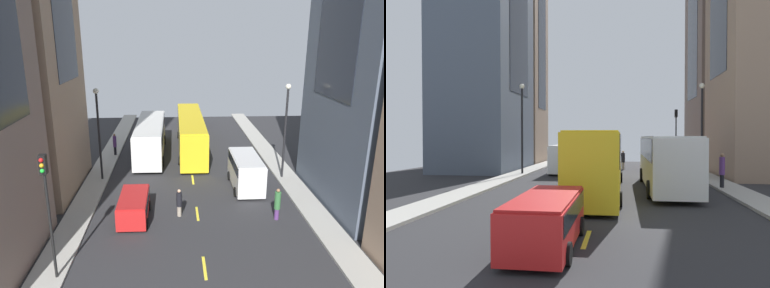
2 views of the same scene
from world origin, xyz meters
TOP-DOWN VIEW (x-y plane):
  - ground_plane at (0.00, 0.00)m, footprint 41.66×41.66m
  - sidewalk_west at (-7.91, 0.00)m, footprint 1.85×44.00m
  - sidewalk_east at (7.91, 0.00)m, footprint 1.85×44.00m
  - lane_stripe_1 at (0.00, -15.00)m, footprint 0.16×2.00m
  - lane_stripe_2 at (0.00, -9.00)m, footprint 0.16×2.00m
  - lane_stripe_3 at (0.00, -3.00)m, footprint 0.16×2.00m
  - lane_stripe_4 at (0.00, 3.00)m, footprint 0.16×2.00m
  - lane_stripe_5 at (0.00, 9.00)m, footprint 0.16×2.00m
  - lane_stripe_6 at (0.00, 15.00)m, footprint 0.16×2.00m
  - lane_stripe_7 at (0.00, 21.00)m, footprint 0.16×2.00m
  - city_bus_white at (-3.86, 3.76)m, footprint 2.80×11.33m
  - streetcar_yellow at (0.19, 5.18)m, footprint 2.70×14.51m
  - delivery_van_white at (4.05, -4.77)m, footprint 2.25×5.20m
  - car_red_0 at (-4.18, -9.45)m, footprint 2.00×4.01m
  - car_red_1 at (1.10, 15.95)m, footprint 1.91×4.50m
  - pedestrian_crossing_near at (5.13, -10.00)m, footprint 0.39×0.39m
  - pedestrian_crossing_mid at (-1.22, -9.25)m, footprint 0.38×0.38m
  - pedestrian_waiting_curb at (-7.34, 3.51)m, footprint 0.34×0.34m
  - traffic_light_near_corner at (-7.38, -15.57)m, footprint 0.32×0.44m
  - streetlamp_near at (-7.48, -2.75)m, footprint 0.44×0.44m
  - streetlamp_far at (7.48, -3.01)m, footprint 0.44×0.44m

SIDE VIEW (x-z plane):
  - ground_plane at x=0.00m, z-range 0.00..0.00m
  - lane_stripe_1 at x=0.00m, z-range 0.00..0.01m
  - lane_stripe_2 at x=0.00m, z-range 0.00..0.01m
  - lane_stripe_3 at x=0.00m, z-range 0.00..0.01m
  - lane_stripe_4 at x=0.00m, z-range 0.00..0.01m
  - lane_stripe_5 at x=0.00m, z-range 0.00..0.01m
  - lane_stripe_6 at x=0.00m, z-range 0.00..0.01m
  - lane_stripe_7 at x=0.00m, z-range 0.00..0.01m
  - sidewalk_west at x=-7.91m, z-range 0.00..0.15m
  - sidewalk_east at x=7.91m, z-range 0.00..0.15m
  - car_red_1 at x=1.10m, z-range 0.14..1.70m
  - car_red_0 at x=-4.18m, z-range 0.14..1.76m
  - pedestrian_crossing_mid at x=-1.22m, z-range 0.05..1.96m
  - pedestrian_crossing_near at x=5.13m, z-range 0.05..2.21m
  - pedestrian_waiting_curb at x=-7.34m, z-range 0.22..2.36m
  - delivery_van_white at x=4.05m, z-range 0.22..2.80m
  - city_bus_white at x=-3.86m, z-range 0.33..3.68m
  - streetcar_yellow at x=0.19m, z-range 0.33..3.92m
  - traffic_light_near_corner at x=-7.38m, z-range 1.36..7.72m
  - streetlamp_near at x=-7.48m, z-range 0.96..8.44m
  - streetlamp_far at x=7.48m, z-range 0.97..8.72m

